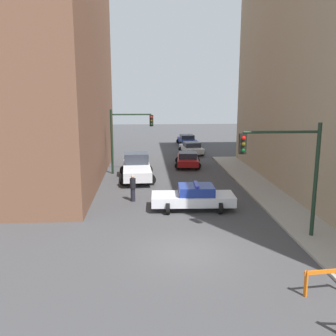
# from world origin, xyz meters

# --- Properties ---
(ground_plane) EXTENTS (120.00, 120.00, 0.00)m
(ground_plane) POSITION_xyz_m (0.00, 0.00, 0.00)
(ground_plane) COLOR #424244
(sidewalk_right) EXTENTS (2.40, 44.00, 0.12)m
(sidewalk_right) POSITION_xyz_m (6.20, 0.00, 0.06)
(sidewalk_right) COLOR #9E998E
(sidewalk_right) RESTS_ON ground_plane
(building_corner_left) EXTENTS (14.00, 20.00, 20.62)m
(building_corner_left) POSITION_xyz_m (-12.00, 14.00, 10.31)
(building_corner_left) COLOR brown
(building_corner_left) RESTS_ON ground_plane
(traffic_light_near) EXTENTS (3.64, 0.35, 5.20)m
(traffic_light_near) POSITION_xyz_m (4.73, 1.21, 3.53)
(traffic_light_near) COLOR black
(traffic_light_near) RESTS_ON sidewalk_right
(traffic_light_far) EXTENTS (3.44, 0.35, 5.20)m
(traffic_light_far) POSITION_xyz_m (-3.30, 15.41, 3.40)
(traffic_light_far) COLOR black
(traffic_light_far) RESTS_ON ground_plane
(police_car) EXTENTS (4.76, 2.47, 1.52)m
(police_car) POSITION_xyz_m (1.00, 5.76, 0.72)
(police_car) COLOR white
(police_car) RESTS_ON ground_plane
(white_truck) EXTENTS (2.81, 5.49, 1.90)m
(white_truck) POSITION_xyz_m (-2.40, 13.35, 0.91)
(white_truck) COLOR silver
(white_truck) RESTS_ON ground_plane
(parked_car_near) EXTENTS (2.54, 4.45, 1.31)m
(parked_car_near) POSITION_xyz_m (2.05, 17.96, 0.67)
(parked_car_near) COLOR maroon
(parked_car_near) RESTS_ON ground_plane
(parked_car_mid) EXTENTS (2.55, 4.46, 1.31)m
(parked_car_mid) POSITION_xyz_m (3.18, 24.41, 0.67)
(parked_car_mid) COLOR silver
(parked_car_mid) RESTS_ON ground_plane
(parked_car_far) EXTENTS (2.40, 4.38, 1.31)m
(parked_car_far) POSITION_xyz_m (3.44, 31.10, 0.67)
(parked_car_far) COLOR navy
(parked_car_far) RESTS_ON ground_plane
(pedestrian_crossing) EXTENTS (0.51, 0.51, 1.66)m
(pedestrian_crossing) POSITION_xyz_m (-2.51, 7.55, 0.86)
(pedestrian_crossing) COLOR black
(pedestrian_crossing) RESTS_ON ground_plane
(barrier_mid) EXTENTS (1.60, 0.31, 0.90)m
(barrier_mid) POSITION_xyz_m (4.22, -3.61, 0.62)
(barrier_mid) COLOR orange
(barrier_mid) RESTS_ON ground_plane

